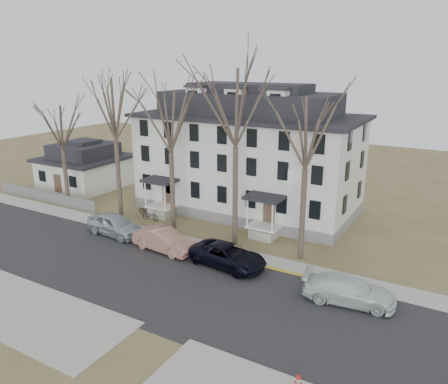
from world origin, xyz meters
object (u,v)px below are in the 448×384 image
Objects in this scene: tree_far_left at (113,105)px; bicycle_left at (150,216)px; car_white at (349,291)px; bicycle_right at (147,210)px; fire_hydrant at (298,383)px; small_house at (85,167)px; tree_mid_right at (307,128)px; car_silver at (115,225)px; tree_mid_left at (170,118)px; car_tan at (164,240)px; car_navy at (228,256)px; tree_bungalow at (60,125)px; boarding_house at (248,155)px; tree_center at (236,102)px.

tree_far_left reaches higher than bicycle_left.
bicycle_right is at bearing 65.35° from car_white.
bicycle_right is 25.34m from fire_hydrant.
tree_mid_right is at bearing -12.27° from small_house.
tree_far_left is at bearing 41.21° from car_silver.
tree_mid_right is (17.50, 0.00, -0.74)m from tree_far_left.
small_house is 19.53m from tree_mid_left.
car_tan reaches higher than fire_hydrant.
car_silver is at bearing -167.09° from tree_mid_right.
tree_far_left is 13.03m from car_tan.
tree_mid_right is 17.67m from car_silver.
tree_mid_right is 17.29m from bicycle_left.
tree_mid_right is 10.41m from car_navy.
tree_mid_left is at bearing 180.00° from tree_mid_right.
fire_hydrant is (19.66, -9.51, -0.48)m from car_silver.
tree_far_left is 27.52m from fire_hydrant.
small_house is at bearing 150.01° from fire_hydrant.
car_white is at bearing -11.39° from tree_far_left.
small_house reaches higher than car_navy.
tree_mid_left reaches higher than car_tan.
car_navy reaches higher than bicycle_left.
tree_mid_right is 1.18× the size of tree_bungalow.
car_silver is 1.01× the size of car_tan.
tree_far_left is 6.05m from tree_mid_left.
bicycle_left is (9.85, 0.73, -7.67)m from tree_bungalow.
boarding_house is 25.24× the size of fire_hydrant.
car_tan is at bearing -157.45° from tree_mid_right.
fire_hydrant is (29.17, -12.95, -7.70)m from tree_bungalow.
tree_center is at bearing -15.08° from small_house.
tree_far_left is 2.64× the size of car_tan.
small_house is 34.88m from car_white.
tree_center is at bearing 128.15° from fire_hydrant.
small_house is 26.53m from car_navy.
tree_center is 19.62m from fire_hydrant.
car_tan is 8.65m from bicycle_right.
boarding_house is at bearing 38.66° from car_white.
boarding_house is 1.41× the size of tree_center.
car_tan is at bearing -14.70° from tree_bungalow.
tree_mid_right is 18.41m from bicycle_right.
tree_center is at bearing 0.00° from tree_bungalow.
car_silver is (-6.49, -11.59, -4.48)m from boarding_house.
tree_bungalow is 6.53× the size of bicycle_right.
boarding_house is 18.17m from tree_bungalow.
bicycle_right is 2.00× the size of fire_hydrant.
tree_mid_left is 9.71m from bicycle_left.
tree_mid_right is at bearing 0.00° from tree_bungalow.
boarding_house is 25.36m from fire_hydrant.
small_house is at bearing 167.73° from tree_mid_right.
car_white is at bearing -8.71° from tree_bungalow.
car_navy is (-3.99, -3.84, -8.81)m from tree_mid_right.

